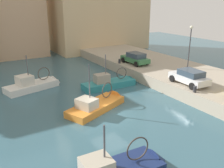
% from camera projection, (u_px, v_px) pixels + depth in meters
% --- Properties ---
extents(water_surface, '(80.00, 80.00, 0.00)m').
position_uv_depth(water_surface, '(109.00, 115.00, 19.80)').
color(water_surface, '#386070').
rests_on(water_surface, ground).
extents(quay_wall, '(9.00, 56.00, 1.20)m').
position_uv_depth(quay_wall, '(207.00, 84.00, 25.21)').
color(quay_wall, '#ADA08C').
rests_on(quay_wall, ground).
extents(fishing_boat_orange, '(6.48, 4.16, 4.97)m').
position_uv_depth(fishing_boat_orange, '(99.00, 107.00, 21.11)').
color(fishing_boat_orange, orange).
rests_on(fishing_boat_orange, ground).
extents(fishing_boat_teal, '(6.46, 2.09, 4.34)m').
position_uv_depth(fishing_boat_teal, '(112.00, 85.00, 26.35)').
color(fishing_boat_teal, teal).
rests_on(fishing_boat_teal, ground).
extents(fishing_boat_white, '(6.34, 3.31, 4.50)m').
position_uv_depth(fishing_boat_white, '(35.00, 87.00, 25.77)').
color(fishing_boat_white, white).
rests_on(fishing_boat_white, ground).
extents(parked_car_white, '(2.12, 3.93, 1.41)m').
position_uv_depth(parked_car_white, '(190.00, 77.00, 23.18)').
color(parked_car_white, silver).
rests_on(parked_car_white, quay_wall).
extents(parked_car_green, '(2.05, 3.95, 1.39)m').
position_uv_depth(parked_car_green, '(135.00, 58.00, 30.73)').
color(parked_car_green, '#387547').
rests_on(parked_car_green, quay_wall).
extents(mooring_bollard_mid, '(0.28, 0.28, 0.55)m').
position_uv_depth(mooring_bollard_mid, '(195.00, 89.00, 21.28)').
color(mooring_bollard_mid, '#2D2D33').
rests_on(mooring_bollard_mid, quay_wall).
extents(mooring_bollard_north, '(0.28, 0.28, 0.55)m').
position_uv_depth(mooring_bollard_north, '(120.00, 61.00, 31.03)').
color(mooring_bollard_north, '#2D2D33').
rests_on(mooring_bollard_north, quay_wall).
extents(quay_streetlamp, '(0.36, 0.36, 4.83)m').
position_uv_depth(quay_streetlamp, '(190.00, 40.00, 28.02)').
color(quay_streetlamp, '#38383D').
rests_on(quay_streetlamp, quay_wall).
extents(waterfront_building_west, '(9.82, 8.05, 16.89)m').
position_uv_depth(waterfront_building_west, '(9.00, 2.00, 38.63)').
color(waterfront_building_west, tan).
rests_on(waterfront_building_west, ground).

